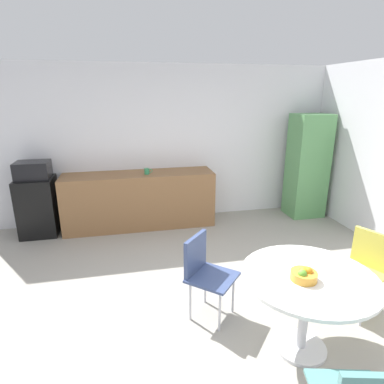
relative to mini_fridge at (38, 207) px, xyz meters
name	(u,v)px	position (x,y,z in m)	size (l,w,h in m)	color
ground_plane	(200,330)	(1.95, -2.65, -0.45)	(6.00, 6.00, 0.00)	#9E998E
wall_back	(159,145)	(1.95, 0.35, 0.85)	(6.00, 0.10, 2.60)	silver
counter_block	(140,200)	(1.56, 0.00, 0.00)	(2.42, 0.60, 0.90)	brown
mini_fridge	(38,207)	(0.00, 0.00, 0.00)	(0.54, 0.54, 0.90)	black
microwave	(33,170)	(0.00, 0.00, 0.58)	(0.48, 0.38, 0.26)	black
locker_cabinet	(307,166)	(4.50, -0.10, 0.45)	(0.60, 0.50, 1.80)	#599959
round_table	(307,290)	(2.76, -3.06, 0.14)	(1.09, 1.09, 0.73)	silver
chair_yellow	(365,263)	(3.64, -2.67, 0.07)	(0.55, 0.55, 0.83)	silver
chair_navy	(204,267)	(2.04, -2.41, 0.07)	(0.59, 0.59, 0.83)	silver
fruit_bowl	(304,275)	(2.68, -3.11, 0.32)	(0.21, 0.21, 0.11)	gold
mug_white	(147,171)	(1.70, -0.08, 0.50)	(0.13, 0.08, 0.09)	#338C59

